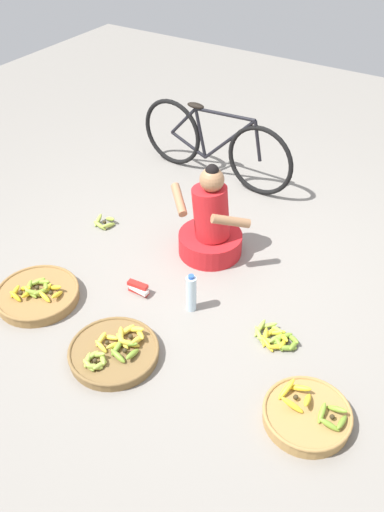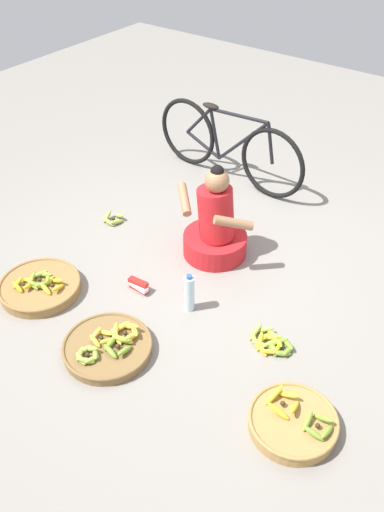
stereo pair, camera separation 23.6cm
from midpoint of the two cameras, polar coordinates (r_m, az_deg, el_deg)
ground_plane at (r=4.25m, az=3.19°, el=-2.37°), size 10.00×10.00×0.00m
vendor_woman_front at (r=4.34m, az=4.01°, el=3.01°), size 0.76×0.52×0.82m
bicycle_leaning at (r=5.35m, az=5.04°, el=11.46°), size 1.70×0.15×0.73m
banana_basket_mid_right at (r=4.22m, az=-14.13°, el=-3.15°), size 0.61×0.61×0.15m
banana_basket_mid_left at (r=3.70m, az=-7.01°, el=-9.46°), size 0.61×0.61×0.15m
banana_basket_back_right at (r=3.38m, az=12.62°, el=-16.68°), size 0.53×0.53×0.17m
loose_bananas_near_vendor at (r=4.87m, az=-6.92°, el=3.87°), size 0.19×0.18×0.09m
loose_bananas_front_left at (r=3.78m, az=10.09°, el=-9.01°), size 0.35×0.25×0.09m
water_bottle at (r=3.89m, az=1.45°, el=-3.97°), size 0.08×0.08×0.32m
packet_carton_stack at (r=4.12m, az=-3.98°, el=-3.16°), size 0.18×0.07×0.09m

